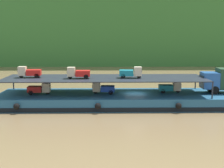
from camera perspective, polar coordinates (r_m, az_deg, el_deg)
ground_plane at (r=38.04m, az=4.36°, el=-4.01°), size 400.00×400.00×0.00m
cargo_barge at (r=37.85m, az=4.38°, el=-2.91°), size 34.00×8.21×1.50m
cargo_rack at (r=37.24m, az=-1.41°, el=1.12°), size 24.80×6.85×2.00m
mini_truck_lower_stern at (r=38.11m, az=-13.56°, el=-0.85°), size 2.75×1.22×1.38m
mini_truck_lower_aft at (r=37.43m, az=-1.68°, el=-0.78°), size 2.79×1.28×1.38m
mini_truck_lower_mid at (r=38.81m, az=10.95°, el=-0.58°), size 2.77×1.26×1.38m
mini_truck_upper_stern at (r=38.58m, az=-15.39°, el=2.20°), size 2.79×1.30×1.38m
mini_truck_upper_mid at (r=36.61m, az=-6.42°, el=2.11°), size 2.76×1.24×1.38m
mini_truck_upper_fore at (r=36.90m, az=3.61°, el=2.20°), size 2.79×1.29×1.38m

